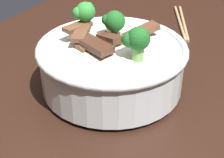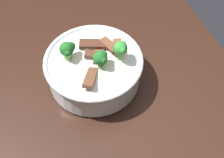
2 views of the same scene
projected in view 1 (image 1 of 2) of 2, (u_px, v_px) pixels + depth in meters
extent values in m
cube|color=black|center=(151.00, 74.00, 0.73)|extent=(1.55, 0.84, 0.06)
cube|color=black|center=(138.00, 61.00, 1.61)|extent=(0.06, 0.06, 0.76)
cylinder|color=silver|center=(112.00, 87.00, 0.63)|extent=(0.12, 0.12, 0.01)
cylinder|color=silver|center=(112.00, 67.00, 0.61)|extent=(0.24, 0.24, 0.08)
torus|color=silver|center=(112.00, 48.00, 0.59)|extent=(0.26, 0.26, 0.01)
ellipsoid|color=white|center=(112.00, 57.00, 0.60)|extent=(0.23, 0.23, 0.06)
cube|color=brown|center=(137.00, 32.00, 0.61)|extent=(0.08, 0.06, 0.02)
cube|color=brown|center=(81.00, 33.00, 0.58)|extent=(0.06, 0.04, 0.01)
cube|color=brown|center=(99.00, 42.00, 0.58)|extent=(0.08, 0.05, 0.01)
cube|color=#563323|center=(110.00, 38.00, 0.58)|extent=(0.04, 0.05, 0.02)
cube|color=#4C2B1E|center=(92.00, 44.00, 0.56)|extent=(0.05, 0.08, 0.01)
cube|color=brown|center=(78.00, 26.00, 0.60)|extent=(0.06, 0.03, 0.01)
cylinder|color=#7AB256|center=(138.00, 53.00, 0.54)|extent=(0.02, 0.02, 0.03)
sphere|color=#1E6023|center=(138.00, 39.00, 0.52)|extent=(0.04, 0.04, 0.04)
sphere|color=#1E6023|center=(143.00, 35.00, 0.53)|extent=(0.02, 0.02, 0.02)
sphere|color=#1E6023|center=(129.00, 40.00, 0.52)|extent=(0.02, 0.02, 0.02)
cylinder|color=#5B9947|center=(86.00, 26.00, 0.62)|extent=(0.01, 0.01, 0.03)
sphere|color=green|center=(85.00, 12.00, 0.61)|extent=(0.03, 0.03, 0.03)
sphere|color=green|center=(88.00, 7.00, 0.61)|extent=(0.02, 0.02, 0.02)
sphere|color=green|center=(78.00, 13.00, 0.60)|extent=(0.02, 0.02, 0.02)
cylinder|color=#5B9947|center=(115.00, 33.00, 0.60)|extent=(0.01, 0.01, 0.02)
sphere|color=#1E6023|center=(115.00, 21.00, 0.59)|extent=(0.04, 0.04, 0.04)
sphere|color=#1E6023|center=(116.00, 16.00, 0.60)|extent=(0.02, 0.02, 0.02)
sphere|color=#1E6023|center=(107.00, 20.00, 0.59)|extent=(0.02, 0.02, 0.02)
cylinder|color=tan|center=(180.00, 22.00, 0.88)|extent=(0.19, 0.10, 0.01)
cylinder|color=tan|center=(184.00, 23.00, 0.88)|extent=(0.20, 0.09, 0.01)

